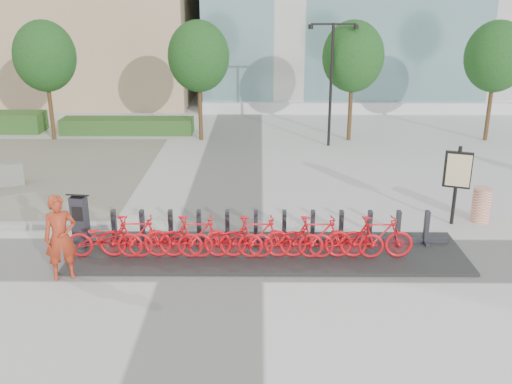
{
  "coord_description": "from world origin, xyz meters",
  "views": [
    {
      "loc": [
        1.11,
        -12.5,
        6.07
      ],
      "look_at": [
        1.0,
        1.5,
        1.2
      ],
      "focal_mm": 40.0,
      "sensor_mm": 36.0,
      "label": 1
    }
  ],
  "objects_px": {
    "kiosk": "(80,220)",
    "construction_barrel": "(481,205)",
    "bike_0": "(105,238)",
    "map_sign": "(457,173)",
    "worker_red": "(60,237)"
  },
  "relations": [
    {
      "from": "bike_0",
      "to": "kiosk",
      "type": "bearing_deg",
      "value": 49.22
    },
    {
      "from": "map_sign",
      "to": "kiosk",
      "type": "bearing_deg",
      "value": -150.18
    },
    {
      "from": "worker_red",
      "to": "construction_barrel",
      "type": "relative_size",
      "value": 1.99
    },
    {
      "from": "worker_red",
      "to": "construction_barrel",
      "type": "height_order",
      "value": "worker_red"
    },
    {
      "from": "construction_barrel",
      "to": "map_sign",
      "type": "relative_size",
      "value": 0.44
    },
    {
      "from": "construction_barrel",
      "to": "bike_0",
      "type": "bearing_deg",
      "value": -165.55
    },
    {
      "from": "map_sign",
      "to": "bike_0",
      "type": "bearing_deg",
      "value": -145.36
    },
    {
      "from": "bike_0",
      "to": "worker_red",
      "type": "height_order",
      "value": "worker_red"
    },
    {
      "from": "map_sign",
      "to": "construction_barrel",
      "type": "bearing_deg",
      "value": 33.7
    },
    {
      "from": "kiosk",
      "to": "construction_barrel",
      "type": "distance_m",
      "value": 10.85
    },
    {
      "from": "worker_red",
      "to": "construction_barrel",
      "type": "bearing_deg",
      "value": -3.16
    },
    {
      "from": "bike_0",
      "to": "map_sign",
      "type": "xyz_separation_m",
      "value": [
        9.06,
        2.35,
        0.92
      ]
    },
    {
      "from": "kiosk",
      "to": "construction_barrel",
      "type": "relative_size",
      "value": 1.44
    },
    {
      "from": "kiosk",
      "to": "construction_barrel",
      "type": "bearing_deg",
      "value": 17.03
    },
    {
      "from": "bike_0",
      "to": "kiosk",
      "type": "xyz_separation_m",
      "value": [
        -0.77,
        0.67,
        0.2
      ]
    }
  ]
}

